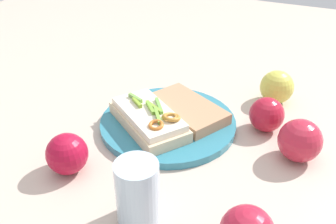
{
  "coord_description": "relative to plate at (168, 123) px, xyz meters",
  "views": [
    {
      "loc": [
        -0.27,
        0.62,
        0.46
      ],
      "look_at": [
        0.0,
        0.0,
        0.04
      ],
      "focal_mm": 41.34,
      "sensor_mm": 36.0,
      "label": 1
    }
  ],
  "objects": [
    {
      "name": "drinking_glass",
      "position": [
        -0.06,
        0.25,
        0.05
      ],
      "size": [
        0.07,
        0.07,
        0.11
      ],
      "primitive_type": "cylinder",
      "color": "silver",
      "rests_on": "ground_plane"
    },
    {
      "name": "ground_plane",
      "position": [
        0.0,
        0.0,
        -0.01
      ],
      "size": [
        2.0,
        2.0,
        0.0
      ],
      "primitive_type": "plane",
      "color": "#C3AE9C",
      "rests_on": "ground"
    },
    {
      "name": "apple_3",
      "position": [
        0.11,
        0.2,
        0.03
      ],
      "size": [
        0.1,
        0.1,
        0.07
      ],
      "primitive_type": "sphere",
      "rotation": [
        0.0,
        0.0,
        4.21
      ],
      "color": "#AA0E2B",
      "rests_on": "ground_plane"
    },
    {
      "name": "plate",
      "position": [
        0.0,
        0.0,
        0.0
      ],
      "size": [
        0.29,
        0.29,
        0.02
      ],
      "primitive_type": "cylinder",
      "color": "teal",
      "rests_on": "ground_plane"
    },
    {
      "name": "apple_4",
      "position": [
        -0.19,
        -0.07,
        0.03
      ],
      "size": [
        0.1,
        0.1,
        0.07
      ],
      "primitive_type": "sphere",
      "rotation": [
        0.0,
        0.0,
        4.26
      ],
      "color": "#AF182D",
      "rests_on": "ground_plane"
    },
    {
      "name": "apple_1",
      "position": [
        -0.19,
        -0.2,
        0.03
      ],
      "size": [
        0.11,
        0.11,
        0.08
      ],
      "primitive_type": "sphere",
      "rotation": [
        0.0,
        0.0,
        0.99
      ],
      "color": "#CBC44B",
      "rests_on": "ground_plane"
    },
    {
      "name": "sandwich",
      "position": [
        0.03,
        0.04,
        0.03
      ],
      "size": [
        0.21,
        0.19,
        0.05
      ],
      "rotation": [
        0.0,
        0.0,
        5.65
      ],
      "color": "beige",
      "rests_on": "plate"
    },
    {
      "name": "bread_slice_side",
      "position": [
        -0.03,
        -0.04,
        0.02
      ],
      "size": [
        0.2,
        0.17,
        0.02
      ],
      "primitive_type": "cube",
      "rotation": [
        0.0,
        0.0,
        5.78
      ],
      "color": "tan",
      "rests_on": "plate"
    },
    {
      "name": "apple_0",
      "position": [
        -0.27,
        -0.0,
        0.03
      ],
      "size": [
        0.11,
        0.11,
        0.08
      ],
      "primitive_type": "sphere",
      "rotation": [
        0.0,
        0.0,
        4.03
      ],
      "color": "#BA2338",
      "rests_on": "ground_plane"
    }
  ]
}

